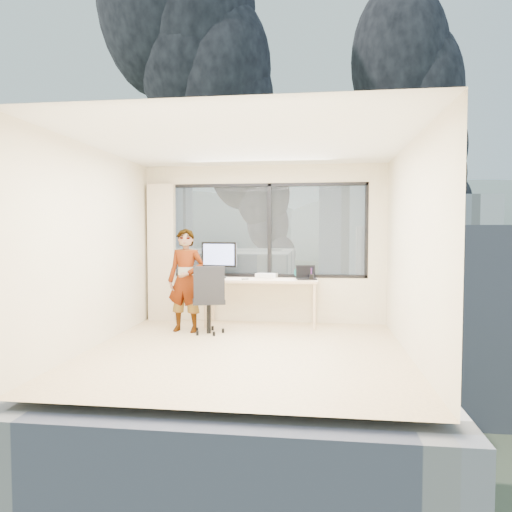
% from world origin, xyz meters
% --- Properties ---
extents(floor, '(4.00, 4.00, 0.01)m').
position_xyz_m(floor, '(0.00, 0.00, 0.00)').
color(floor, beige).
rests_on(floor, ground).
extents(ceiling, '(4.00, 4.00, 0.01)m').
position_xyz_m(ceiling, '(0.00, 0.00, 2.60)').
color(ceiling, white).
rests_on(ceiling, ground).
extents(wall_front, '(4.00, 0.01, 2.60)m').
position_xyz_m(wall_front, '(0.00, -2.00, 1.30)').
color(wall_front, beige).
rests_on(wall_front, ground).
extents(wall_left, '(0.01, 4.00, 2.60)m').
position_xyz_m(wall_left, '(-2.00, 0.00, 1.30)').
color(wall_left, beige).
rests_on(wall_left, ground).
extents(wall_right, '(0.01, 4.00, 2.60)m').
position_xyz_m(wall_right, '(2.00, 0.00, 1.30)').
color(wall_right, beige).
rests_on(wall_right, ground).
extents(window_wall, '(3.30, 0.16, 1.55)m').
position_xyz_m(window_wall, '(0.05, 2.00, 1.52)').
color(window_wall, black).
rests_on(window_wall, ground).
extents(curtain, '(0.45, 0.14, 2.30)m').
position_xyz_m(curtain, '(-1.72, 1.88, 1.15)').
color(curtain, beige).
rests_on(curtain, floor).
extents(desk, '(1.80, 0.60, 0.75)m').
position_xyz_m(desk, '(0.00, 1.66, 0.38)').
color(desk, beige).
rests_on(desk, floor).
extents(chair, '(0.65, 0.65, 1.03)m').
position_xyz_m(chair, '(-0.70, 0.97, 0.52)').
color(chair, black).
rests_on(chair, floor).
extents(person, '(0.60, 0.43, 1.55)m').
position_xyz_m(person, '(-1.07, 1.06, 0.77)').
color(person, '#2D2D33').
rests_on(person, floor).
extents(monitor, '(0.61, 0.22, 0.60)m').
position_xyz_m(monitor, '(-0.70, 1.73, 1.05)').
color(monitor, black).
rests_on(monitor, desk).
extents(game_console, '(0.36, 0.32, 0.07)m').
position_xyz_m(game_console, '(0.06, 1.87, 0.79)').
color(game_console, white).
rests_on(game_console, desk).
extents(laptop, '(0.36, 0.38, 0.20)m').
position_xyz_m(laptop, '(0.72, 1.66, 0.85)').
color(laptop, black).
rests_on(laptop, desk).
extents(cellphone, '(0.12, 0.08, 0.01)m').
position_xyz_m(cellphone, '(-0.25, 1.55, 0.76)').
color(cellphone, black).
rests_on(cellphone, desk).
extents(pen_cup, '(0.08, 0.08, 0.09)m').
position_xyz_m(pen_cup, '(0.80, 1.60, 0.79)').
color(pen_cup, black).
rests_on(pen_cup, desk).
extents(handbag, '(0.25, 0.14, 0.19)m').
position_xyz_m(handbag, '(0.63, 1.85, 0.84)').
color(handbag, '#0B4043').
rests_on(handbag, desk).
extents(exterior_ground, '(400.00, 400.00, 0.04)m').
position_xyz_m(exterior_ground, '(0.00, 120.00, -14.00)').
color(exterior_ground, '#515B3D').
rests_on(exterior_ground, ground).
extents(near_bldg_a, '(16.00, 12.00, 14.00)m').
position_xyz_m(near_bldg_a, '(-9.00, 30.00, -7.00)').
color(near_bldg_a, beige).
rests_on(near_bldg_a, exterior_ground).
extents(near_bldg_b, '(14.00, 13.00, 16.00)m').
position_xyz_m(near_bldg_b, '(12.00, 38.00, -6.00)').
color(near_bldg_b, white).
rests_on(near_bldg_b, exterior_ground).
extents(far_tower_a, '(14.00, 14.00, 28.00)m').
position_xyz_m(far_tower_a, '(-35.00, 95.00, 0.00)').
color(far_tower_a, silver).
rests_on(far_tower_a, exterior_ground).
extents(far_tower_b, '(13.00, 13.00, 30.00)m').
position_xyz_m(far_tower_b, '(8.00, 120.00, 1.00)').
color(far_tower_b, silver).
rests_on(far_tower_b, exterior_ground).
extents(far_tower_c, '(15.00, 15.00, 26.00)m').
position_xyz_m(far_tower_c, '(45.00, 140.00, -1.00)').
color(far_tower_c, silver).
rests_on(far_tower_c, exterior_ground).
extents(far_tower_d, '(16.00, 14.00, 22.00)m').
position_xyz_m(far_tower_d, '(-60.00, 150.00, -3.00)').
color(far_tower_d, silver).
rests_on(far_tower_d, exterior_ground).
extents(hill_a, '(288.00, 216.00, 90.00)m').
position_xyz_m(hill_a, '(-120.00, 320.00, -14.00)').
color(hill_a, slate).
rests_on(hill_a, exterior_ground).
extents(hill_b, '(300.00, 220.00, 96.00)m').
position_xyz_m(hill_b, '(100.00, 320.00, -14.00)').
color(hill_b, slate).
rests_on(hill_b, exterior_ground).
extents(tree_a, '(7.00, 7.00, 8.00)m').
position_xyz_m(tree_a, '(-16.00, 22.00, -10.00)').
color(tree_a, '#1E551C').
rests_on(tree_a, exterior_ground).
extents(tree_b, '(7.60, 7.60, 9.00)m').
position_xyz_m(tree_b, '(4.00, 18.00, -9.50)').
color(tree_b, '#1E551C').
rests_on(tree_b, exterior_ground).
extents(smoke_plume_a, '(40.00, 24.00, 90.00)m').
position_xyz_m(smoke_plume_a, '(-10.00, 150.00, 39.00)').
color(smoke_plume_a, black).
rests_on(smoke_plume_a, exterior_ground).
extents(smoke_plume_b, '(30.00, 18.00, 70.00)m').
position_xyz_m(smoke_plume_b, '(55.00, 170.00, 27.00)').
color(smoke_plume_b, black).
rests_on(smoke_plume_b, exterior_ground).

